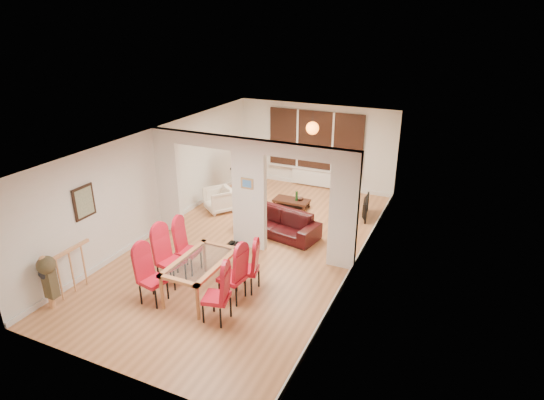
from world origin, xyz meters
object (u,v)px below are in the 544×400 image
Objects in this scene: dining_table at (201,277)px; dining_chair_rc at (247,267)px; dining_chair_ra at (216,294)px; bowl at (299,199)px; dining_chair_lb at (171,258)px; sofa at (278,223)px; dining_chair_lc at (188,248)px; bottle at (297,196)px; dining_chair_rb at (232,274)px; dining_chair_la at (153,277)px; armchair at (219,200)px; coffee_table at (291,203)px; person at (237,173)px; television at (363,207)px.

dining_table is 1.52× the size of dining_chair_rc.
dining_chair_ra reaches higher than bowl.
dining_chair_lb is 3.14m from sofa.
dining_chair_lc is 1.84m from dining_chair_ra.
dining_chair_rc is 4.25m from bottle.
bottle is (-0.17, 1.70, 0.07)m from sofa.
dining_chair_lc is 1.00× the size of dining_chair_rb.
dining_chair_la is at bearing -93.80° from dining_chair_lc.
armchair is at bearing 116.39° from dining_chair_la.
dining_chair_la is 1.80m from dining_chair_rc.
dining_chair_lc reaches higher than bowl.
coffee_table is 4.51× the size of bowl.
dining_chair_la is at bearing -38.18° from armchair.
television is at bearing 96.29° from person.
person is (0.10, 0.90, 0.51)m from armchair.
dining_chair_rc is (1.48, 0.45, -0.07)m from dining_chair_lb.
dining_table reaches higher than bottle.
dining_chair_ra is (1.37, 0.01, 0.00)m from dining_chair_la.
dining_chair_lc is at bearing 139.09° from dining_table.
dining_chair_ra is at bearing 12.36° from dining_chair_la.
sofa is (0.99, 2.40, -0.24)m from dining_chair_lc.
dining_table is 4.72m from coffee_table.
bottle is 1.32× the size of bowl.
sofa is (-0.45, 2.51, -0.21)m from dining_chair_rc.
dining_chair_rb is at bearing -118.22° from dining_chair_rc.
dining_chair_ra is at bearing 25.28° from person.
armchair reaches higher than coffee_table.
dining_table is 0.92m from dining_chair_la.
dining_chair_ra is at bearing 157.16° from television.
bowl reaches higher than coffee_table.
television is 2.01m from coffee_table.
armchair is (-2.46, 4.25, -0.22)m from dining_chair_ra.
bowl is (0.85, 4.20, -0.29)m from dining_chair_lc.
armchair is 2.04m from coffee_table.
dining_chair_ra is 0.65× the size of person.
dining_chair_la reaches higher than dining_table.
dining_chair_rc reaches higher than dining_table.
bottle is (0.86, 4.65, -0.20)m from dining_chair_lb.
dining_chair_la is 3.75m from sofa.
bottle reaches higher than bowl.
dining_chair_rb reaches higher than bowl.
person reaches higher than dining_chair_rb.
dining_chair_ra reaches higher than coffee_table.
dining_chair_ra is 3.72× the size of bottle.
dining_chair_rb is 4.71m from coffee_table.
sofa is 1.81m from bowl.
dining_chair_lb is 3.75m from armchair.
sofa is at bearing 84.44° from dining_table.
bowl is (-1.81, -0.10, -0.02)m from television.
dining_chair_rc is 2.56m from sofa.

